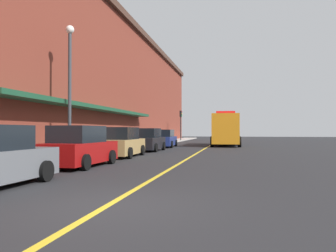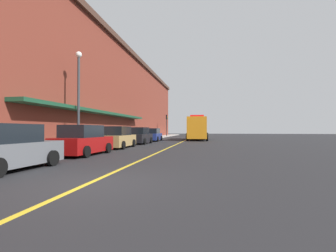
% 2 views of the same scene
% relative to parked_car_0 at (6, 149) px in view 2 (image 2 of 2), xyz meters
% --- Properties ---
extents(ground_plane, '(112.00, 112.00, 0.00)m').
position_rel_parked_car_0_xyz_m(ground_plane, '(4.00, 23.67, -0.80)').
color(ground_plane, '#232326').
extents(sidewalk_left, '(2.40, 70.00, 0.15)m').
position_rel_parked_car_0_xyz_m(sidewalk_left, '(-2.20, 23.67, -0.72)').
color(sidewalk_left, '#ADA8A0').
rests_on(sidewalk_left, ground).
extents(lane_center_stripe, '(0.16, 70.00, 0.01)m').
position_rel_parked_car_0_xyz_m(lane_center_stripe, '(4.00, 23.67, -0.79)').
color(lane_center_stripe, gold).
rests_on(lane_center_stripe, ground).
extents(brick_building_left, '(15.07, 64.00, 12.38)m').
position_rel_parked_car_0_xyz_m(brick_building_left, '(-10.35, 22.67, 5.40)').
color(brick_building_left, maroon).
rests_on(brick_building_left, ground).
extents(parked_car_0, '(2.11, 4.23, 1.70)m').
position_rel_parked_car_0_xyz_m(parked_car_0, '(0.00, 0.00, 0.00)').
color(parked_car_0, '#595B60').
rests_on(parked_car_0, ground).
extents(parked_car_1, '(2.09, 4.34, 1.75)m').
position_rel_parked_car_0_xyz_m(parked_car_1, '(0.01, 5.49, 0.02)').
color(parked_car_1, maroon).
rests_on(parked_car_1, ground).
extents(parked_car_2, '(2.04, 4.50, 1.74)m').
position_rel_parked_car_0_xyz_m(parked_car_2, '(0.00, 10.97, 0.02)').
color(parked_car_2, '#A5844C').
rests_on(parked_car_2, ground).
extents(parked_car_3, '(2.03, 4.16, 1.72)m').
position_rel_parked_car_0_xyz_m(parked_car_3, '(0.10, 16.69, 0.00)').
color(parked_car_3, black).
rests_on(parked_car_3, ground).
extents(parked_car_4, '(2.19, 4.70, 1.64)m').
position_rel_parked_car_0_xyz_m(parked_car_4, '(0.01, 22.82, -0.02)').
color(parked_car_4, navy).
rests_on(parked_car_4, ground).
extents(utility_truck, '(2.93, 8.58, 3.37)m').
position_rel_parked_car_0_xyz_m(utility_truck, '(5.64, 27.02, 0.81)').
color(utility_truck, orange).
rests_on(utility_truck, ground).
extents(parking_meter_0, '(0.14, 0.18, 1.33)m').
position_rel_parked_car_0_xyz_m(parking_meter_0, '(-1.35, 3.56, 0.26)').
color(parking_meter_0, '#4C4C51').
rests_on(parking_meter_0, sidewalk_left).
extents(parking_meter_1, '(0.14, 0.18, 1.33)m').
position_rel_parked_car_0_xyz_m(parking_meter_1, '(-1.35, 22.09, 0.26)').
color(parking_meter_1, '#4C4C51').
rests_on(parking_meter_1, sidewalk_left).
extents(street_lamp_left, '(0.44, 0.44, 6.94)m').
position_rel_parked_car_0_xyz_m(street_lamp_left, '(-1.95, 8.32, 3.60)').
color(street_lamp_left, '#33383D').
rests_on(street_lamp_left, sidewalk_left).
extents(traffic_light_near, '(0.38, 0.36, 4.30)m').
position_rel_parked_car_0_xyz_m(traffic_light_near, '(-1.29, 40.65, 2.36)').
color(traffic_light_near, '#232326').
rests_on(traffic_light_near, sidewalk_left).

